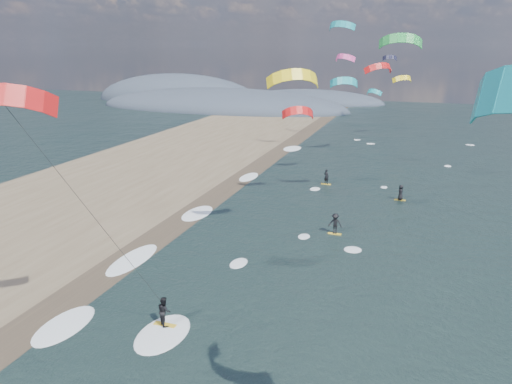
% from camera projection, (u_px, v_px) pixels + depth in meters
% --- Properties ---
extents(wet_sand_strip, '(3.00, 240.00, 0.00)m').
position_uv_depth(wet_sand_strip, '(84.00, 289.00, 32.05)').
color(wet_sand_strip, '#382D23').
rests_on(wet_sand_strip, ground).
extents(coastal_hills, '(80.00, 41.00, 15.00)m').
position_uv_depth(coastal_hills, '(215.00, 104.00, 131.02)').
color(coastal_hills, '#3D4756').
rests_on(coastal_hills, ground).
extents(kitesurfer_near_b, '(7.13, 8.70, 14.20)m').
position_uv_depth(kitesurfer_near_b, '(60.00, 182.00, 22.12)').
color(kitesurfer_near_b, gold).
rests_on(kitesurfer_near_b, ground).
extents(far_kitesurfers, '(9.35, 15.63, 1.80)m').
position_uv_depth(far_kitesurfers, '(352.00, 205.00, 46.16)').
color(far_kitesurfers, gold).
rests_on(far_kitesurfers, ground).
extents(bg_kite_field, '(14.50, 73.05, 11.95)m').
position_uv_depth(bg_kite_field, '(363.00, 65.00, 63.35)').
color(bg_kite_field, teal).
rests_on(bg_kite_field, ground).
extents(shoreline_surf, '(2.40, 79.40, 0.11)m').
position_uv_depth(shoreline_surf, '(140.00, 262.00, 36.00)').
color(shoreline_surf, white).
rests_on(shoreline_surf, ground).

